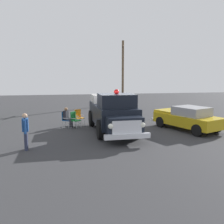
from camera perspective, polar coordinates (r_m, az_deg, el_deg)
name	(u,v)px	position (r m, az deg, el deg)	size (l,w,h in m)	color
ground_plane	(115,133)	(14.47, 0.74, -4.86)	(60.00, 60.00, 0.00)	#333335
vintage_fire_truck	(113,112)	(14.52, 0.20, 0.00)	(5.99, 2.41, 2.59)	black
classic_hot_rod	(187,118)	(15.88, 16.93, -1.29)	(4.73, 3.29, 1.46)	black
lawn_chair_near_truck	(66,118)	(16.27, -10.72, -1.39)	(0.66, 0.67, 1.02)	#B7BABF
lawn_chair_by_car	(75,118)	(16.07, -8.66, -1.46)	(0.69, 0.69, 1.02)	#B7BABF
lawn_chair_spare	(79,116)	(17.00, -7.71, -0.90)	(0.67, 0.67, 1.02)	#B7BABF
spectator_seated	(67,117)	(16.19, -10.32, -1.04)	(0.58, 0.64, 1.29)	#383842
spectator_standing	(25,129)	(11.68, -19.42, -3.74)	(0.65, 0.29, 1.68)	#2D334C
utility_pole	(123,71)	(29.09, 2.52, 9.37)	(1.65, 0.66, 7.29)	brown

